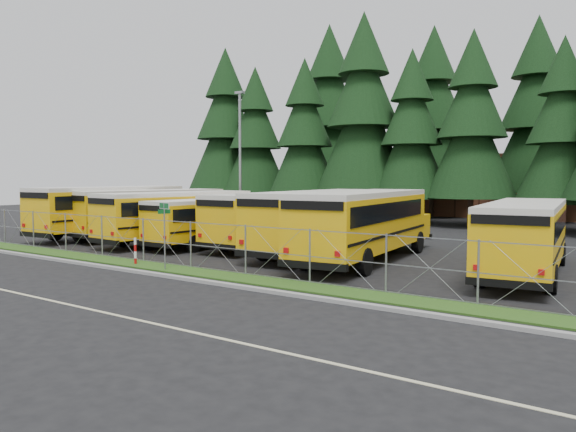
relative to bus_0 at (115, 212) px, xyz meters
The scene contains 27 objects.
ground 15.05m from the bus_0, 20.33° to the right, with size 120.00×120.00×0.00m, color black.
curb 16.38m from the bus_0, 30.60° to the right, with size 50.00×0.25×0.12m, color gray.
grass_verge 15.72m from the bus_0, 26.18° to the right, with size 50.00×1.40×0.06m, color #214313.
road_lane_line 19.33m from the bus_0, 43.24° to the right, with size 50.00×0.12×0.01m, color beige.
chainlink_fence 15.36m from the bus_0, 23.83° to the right, with size 44.00×0.10×2.00m, color gray, non-canonical shape.
brick_building 40.18m from the bus_0, 60.07° to the left, with size 22.00×10.00×6.00m, color brown.
bus_0 is the anchor object (origin of this frame).
bus_1 2.81m from the bus_0, 23.00° to the left, with size 2.74×11.60×3.04m, color #F2AF07, non-canonical shape.
bus_2 6.14m from the bus_0, ahead, with size 2.69×11.39×2.99m, color #F2AF07, non-canonical shape.
bus_3 8.64m from the bus_0, ahead, with size 2.37×10.05×2.64m, color #F2AF07, non-canonical shape.
bus_4 11.92m from the bus_0, ahead, with size 2.68×11.34×2.97m, color #F2AF07, non-canonical shape.
bus_5 15.17m from the bus_0, ahead, with size 2.85×12.06×3.16m, color #F2AF07, non-canonical shape.
bus_6 18.20m from the bus_0, ahead, with size 2.89×12.26×3.21m, color #F2AF07, non-canonical shape.
bus_east 24.99m from the bus_0, ahead, with size 2.60×11.03×2.89m, color #F2AF07, non-canonical shape.
street_sign 14.53m from the bus_0, 29.91° to the right, with size 0.81×0.54×2.81m.
striped_bollard 12.60m from the bus_0, 33.83° to the right, with size 0.11×0.11×1.20m, color #B20C0C.
light_standard 10.26m from the bus_0, 72.10° to the left, with size 0.70×0.35×10.14m.
conifer_0 24.27m from the bus_0, 113.72° to the left, with size 7.77×7.77×17.19m, color black, non-canonical shape.
conifer_1 22.23m from the bus_0, 103.70° to the left, with size 6.66×6.66×14.72m, color black, non-canonical shape.
conifer_2 20.93m from the bus_0, 86.30° to the left, with size 6.63×6.63×14.67m, color black, non-canonical shape.
conifer_3 23.23m from the bus_0, 71.78° to the left, with size 8.17×8.17×18.07m, color black, non-canonical shape.
conifer_4 24.19m from the bus_0, 60.79° to the left, with size 6.46×6.46×14.29m, color black, non-canonical shape.
conifer_5 27.01m from the bus_0, 51.47° to the left, with size 6.85×6.85×15.15m, color black, non-canonical shape.
conifer_6 30.96m from the bus_0, 41.67° to the left, with size 6.18×6.18×13.68m, color black, non-canonical shape.
conifer_10 30.50m from the bus_0, 93.21° to the left, with size 9.10×9.10×20.13m, color black, non-canonical shape.
conifer_11 31.84m from the bus_0, 71.25° to the left, with size 8.26×8.26×18.27m, color black, non-canonical shape.
conifer_12 34.90m from the bus_0, 55.26° to the left, with size 7.86×7.86×17.39m, color black, non-canonical shape.
Camera 1 is at (15.95, -17.80, 3.86)m, focal length 35.00 mm.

